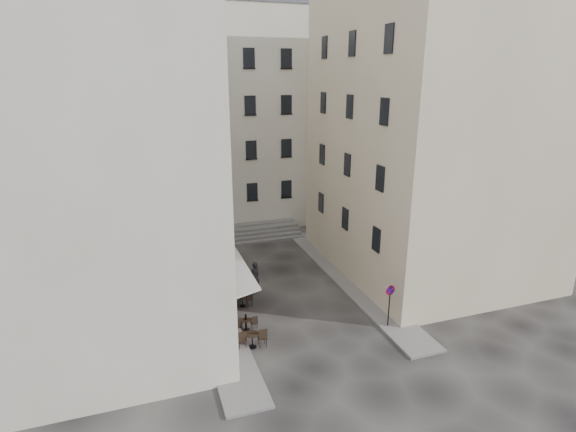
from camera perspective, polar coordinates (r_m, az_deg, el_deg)
name	(u,v)px	position (r m, az deg, el deg)	size (l,w,h in m)	color
ground	(298,312)	(26.00, 1.26, -12.04)	(90.00, 90.00, 0.00)	black
sidewalk_left	(207,291)	(28.46, -10.23, -9.42)	(2.00, 22.00, 0.12)	slate
sidewalk_right	(347,278)	(30.01, 7.46, -7.79)	(2.00, 18.00, 0.12)	slate
building_left	(75,129)	(24.50, -25.39, 9.98)	(12.20, 16.20, 20.60)	beige
building_right	(433,131)	(30.95, 17.94, 10.18)	(12.20, 14.20, 18.60)	#BEAF8D
building_back	(214,116)	(40.94, -9.33, 12.39)	(18.20, 10.20, 18.60)	beige
cafe_storefront	(217,285)	(25.02, -8.95, -8.65)	(1.74, 7.30, 3.50)	#4B0F0A
stone_steps	(246,234)	(36.84, -5.42, -2.25)	(9.00, 3.15, 0.80)	#615F5C
bollard_near	(246,322)	(24.11, -5.37, -13.24)	(0.12, 0.12, 0.98)	black
bollard_mid	(232,292)	(27.11, -7.14, -9.60)	(0.12, 0.12, 0.98)	black
bollard_far	(221,269)	(30.22, -8.51, -6.69)	(0.12, 0.12, 0.98)	black
no_parking_sign	(390,298)	(24.28, 12.80, -10.10)	(0.56, 0.11, 2.46)	black
bistro_table_a	(252,338)	(22.79, -4.59, -15.24)	(1.43, 0.67, 1.00)	black
bistro_table_b	(246,323)	(24.20, -5.31, -13.43)	(1.13, 0.53, 0.79)	black
bistro_table_c	(242,300)	(26.43, -5.82, -10.56)	(1.17, 0.55, 0.82)	black
bistro_table_d	(234,293)	(27.01, -6.91, -9.72)	(1.43, 0.67, 1.00)	black
bistro_table_e	(231,283)	(28.40, -7.28, -8.43)	(1.28, 0.60, 0.90)	black
pedestrian	(255,277)	(27.85, -4.25, -7.71)	(0.71, 0.46, 1.94)	black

